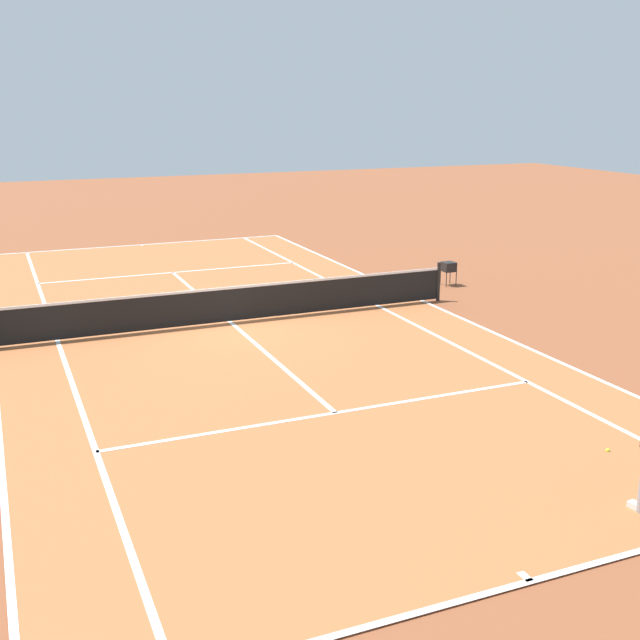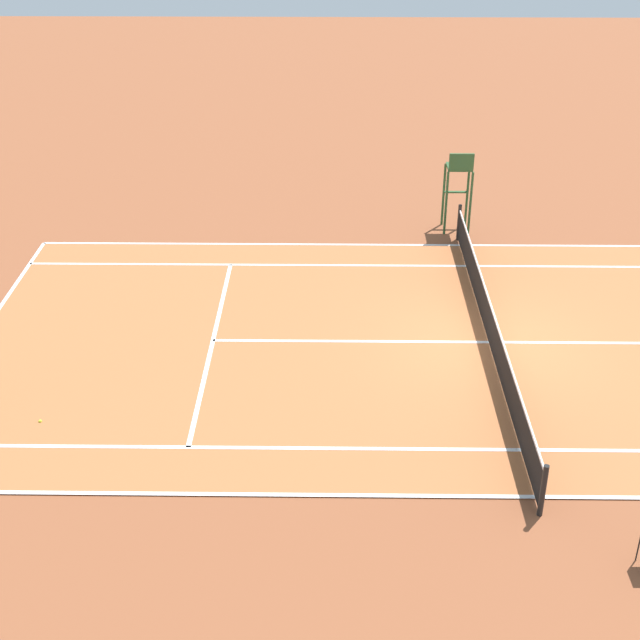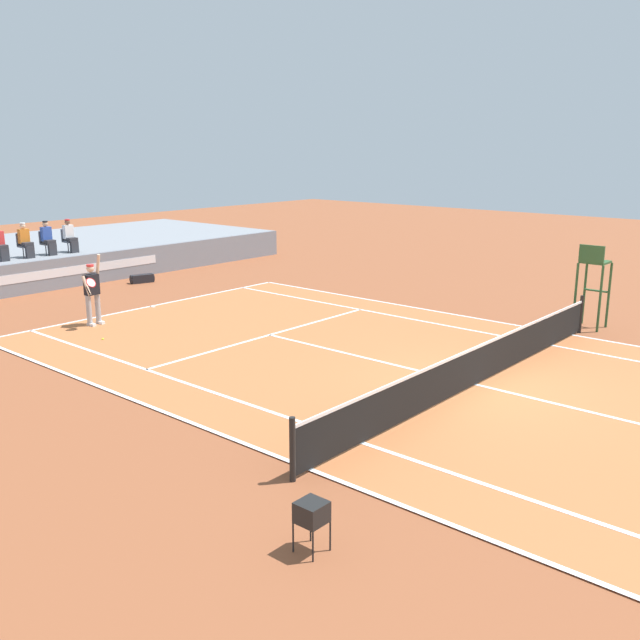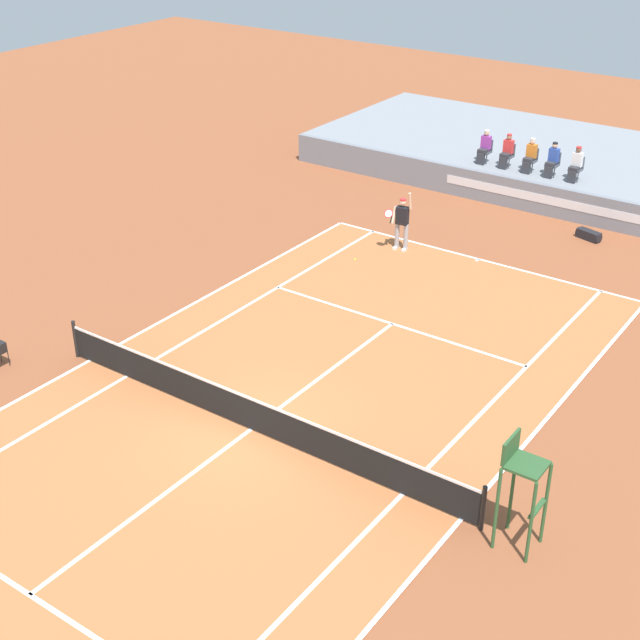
% 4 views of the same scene
% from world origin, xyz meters
% --- Properties ---
extents(ground_plane, '(80.00, 80.00, 0.00)m').
position_xyz_m(ground_plane, '(0.00, 0.00, 0.00)').
color(ground_plane, brown).
extents(court, '(11.08, 23.88, 0.03)m').
position_xyz_m(court, '(0.00, 0.00, 0.01)').
color(court, '#B76638').
rests_on(court, ground).
extents(net, '(11.98, 0.10, 1.07)m').
position_xyz_m(net, '(0.00, 0.00, 0.52)').
color(net, black).
rests_on(net, ground).
extents(barrier_wall, '(21.97, 0.25, 1.15)m').
position_xyz_m(barrier_wall, '(0.00, 16.94, 0.57)').
color(barrier_wall, gray).
rests_on(barrier_wall, ground).
extents(bleacher_platform, '(21.97, 8.62, 1.15)m').
position_xyz_m(bleacher_platform, '(0.00, 21.37, 0.57)').
color(bleacher_platform, gray).
rests_on(bleacher_platform, ground).
extents(spectator_seated_1, '(0.44, 0.60, 1.26)m').
position_xyz_m(spectator_seated_1, '(-1.97, 17.93, 1.76)').
color(spectator_seated_1, '#474C56').
rests_on(spectator_seated_1, bleacher_platform).
extents(spectator_seated_2, '(0.44, 0.60, 1.26)m').
position_xyz_m(spectator_seated_2, '(-1.03, 17.93, 1.76)').
color(spectator_seated_2, '#474C56').
rests_on(spectator_seated_2, bleacher_platform).
extents(spectator_seated_3, '(0.44, 0.60, 1.26)m').
position_xyz_m(spectator_seated_3, '(-0.15, 17.93, 1.76)').
color(spectator_seated_3, '#474C56').
rests_on(spectator_seated_3, bleacher_platform).
extents(spectator_seated_4, '(0.44, 0.60, 1.26)m').
position_xyz_m(spectator_seated_4, '(0.75, 17.93, 1.76)').
color(spectator_seated_4, '#474C56').
rests_on(spectator_seated_4, bleacher_platform).
extents(tennis_player, '(0.75, 0.69, 2.08)m').
position_xyz_m(tennis_player, '(-2.54, 11.12, 0.99)').
color(tennis_player, '#9E9EA3').
rests_on(tennis_player, ground).
extents(tennis_ball, '(0.07, 0.07, 0.07)m').
position_xyz_m(tennis_ball, '(-3.30, 9.50, 0.03)').
color(tennis_ball, '#D1E533').
rests_on(tennis_ball, ground).
extents(umpire_chair, '(0.77, 0.77, 2.44)m').
position_xyz_m(umpire_chair, '(6.64, 0.00, 1.56)').
color(umpire_chair, '#2D562D').
rests_on(umpire_chair, ground).
extents(equipment_bag, '(0.95, 0.56, 0.32)m').
position_xyz_m(equipment_bag, '(2.32, 15.63, 0.16)').
color(equipment_bag, black).
rests_on(equipment_bag, ground).
extents(ball_hopper, '(0.36, 0.36, 0.70)m').
position_xyz_m(ball_hopper, '(-7.21, -1.52, 0.57)').
color(ball_hopper, black).
rests_on(ball_hopper, ground).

